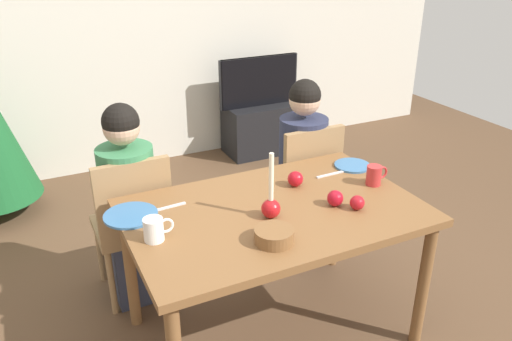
# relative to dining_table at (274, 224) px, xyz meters

# --- Properties ---
(ground_plane) EXTENTS (7.68, 7.68, 0.00)m
(ground_plane) POSITION_rel_dining_table_xyz_m (0.00, 0.00, -0.67)
(ground_plane) COLOR brown
(back_wall) EXTENTS (6.40, 0.10, 2.60)m
(back_wall) POSITION_rel_dining_table_xyz_m (0.00, 2.60, 0.63)
(back_wall) COLOR beige
(back_wall) RESTS_ON ground
(dining_table) EXTENTS (1.40, 0.90, 0.75)m
(dining_table) POSITION_rel_dining_table_xyz_m (0.00, 0.00, 0.00)
(dining_table) COLOR brown
(dining_table) RESTS_ON ground
(chair_left) EXTENTS (0.40, 0.40, 0.90)m
(chair_left) POSITION_rel_dining_table_xyz_m (-0.56, 0.61, -0.15)
(chair_left) COLOR #99754C
(chair_left) RESTS_ON ground
(chair_right) EXTENTS (0.40, 0.40, 0.90)m
(chair_right) POSITION_rel_dining_table_xyz_m (0.54, 0.61, -0.15)
(chair_right) COLOR #99754C
(chair_right) RESTS_ON ground
(person_left_child) EXTENTS (0.30, 0.30, 1.17)m
(person_left_child) POSITION_rel_dining_table_xyz_m (-0.56, 0.64, -0.10)
(person_left_child) COLOR #33384C
(person_left_child) RESTS_ON ground
(person_right_child) EXTENTS (0.30, 0.30, 1.17)m
(person_right_child) POSITION_rel_dining_table_xyz_m (0.54, 0.64, -0.10)
(person_right_child) COLOR #33384C
(person_right_child) RESTS_ON ground
(tv_stand) EXTENTS (0.64, 0.40, 0.48)m
(tv_stand) POSITION_rel_dining_table_xyz_m (1.05, 2.30, -0.43)
(tv_stand) COLOR black
(tv_stand) RESTS_ON ground
(tv) EXTENTS (0.79, 0.05, 0.46)m
(tv) POSITION_rel_dining_table_xyz_m (1.05, 2.30, 0.04)
(tv) COLOR black
(tv) RESTS_ON tv_stand
(candle_centerpiece) EXTENTS (0.09, 0.09, 0.32)m
(candle_centerpiece) POSITION_rel_dining_table_xyz_m (-0.05, -0.06, 0.15)
(candle_centerpiece) COLOR red
(candle_centerpiece) RESTS_ON dining_table
(plate_left) EXTENTS (0.25, 0.25, 0.01)m
(plate_left) POSITION_rel_dining_table_xyz_m (-0.63, 0.23, 0.09)
(plate_left) COLOR teal
(plate_left) RESTS_ON dining_table
(plate_right) EXTENTS (0.20, 0.20, 0.01)m
(plate_right) POSITION_rel_dining_table_xyz_m (0.63, 0.25, 0.09)
(plate_right) COLOR teal
(plate_right) RESTS_ON dining_table
(mug_left) EXTENTS (0.13, 0.09, 0.10)m
(mug_left) POSITION_rel_dining_table_xyz_m (-0.59, -0.02, 0.14)
(mug_left) COLOR white
(mug_left) RESTS_ON dining_table
(mug_right) EXTENTS (0.13, 0.08, 0.10)m
(mug_right) POSITION_rel_dining_table_xyz_m (0.59, 0.01, 0.14)
(mug_right) COLOR #B72D2D
(mug_right) RESTS_ON dining_table
(fork_left) EXTENTS (0.18, 0.03, 0.01)m
(fork_left) POSITION_rel_dining_table_xyz_m (-0.45, 0.23, 0.09)
(fork_left) COLOR silver
(fork_left) RESTS_ON dining_table
(fork_right) EXTENTS (0.18, 0.02, 0.01)m
(fork_right) POSITION_rel_dining_table_xyz_m (0.46, 0.20, 0.09)
(fork_right) COLOR silver
(fork_right) RESTS_ON dining_table
(bowl_walnuts) EXTENTS (0.17, 0.17, 0.06)m
(bowl_walnuts) POSITION_rel_dining_table_xyz_m (-0.14, -0.26, 0.11)
(bowl_walnuts) COLOR brown
(bowl_walnuts) RESTS_ON dining_table
(apple_near_candle) EXTENTS (0.08, 0.08, 0.08)m
(apple_near_candle) POSITION_rel_dining_table_xyz_m (0.28, -0.10, 0.12)
(apple_near_candle) COLOR #AC0F1E
(apple_near_candle) RESTS_ON dining_table
(apple_by_left_plate) EXTENTS (0.08, 0.08, 0.08)m
(apple_by_left_plate) POSITION_rel_dining_table_xyz_m (0.21, 0.17, 0.12)
(apple_by_left_plate) COLOR #AF101A
(apple_by_left_plate) RESTS_ON dining_table
(apple_by_right_mug) EXTENTS (0.07, 0.07, 0.07)m
(apple_by_right_mug) POSITION_rel_dining_table_xyz_m (0.35, -0.17, 0.12)
(apple_by_right_mug) COLOR #AB141D
(apple_by_right_mug) RESTS_ON dining_table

